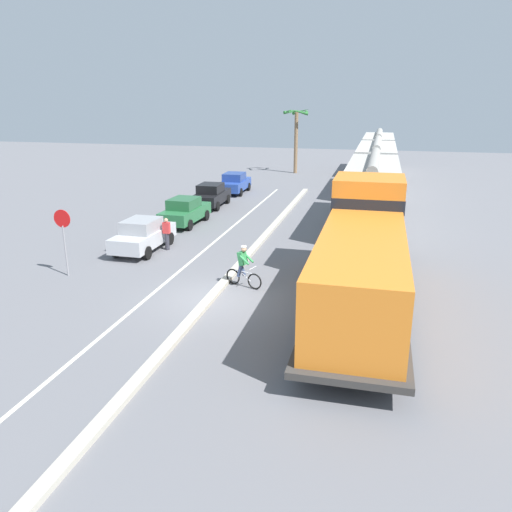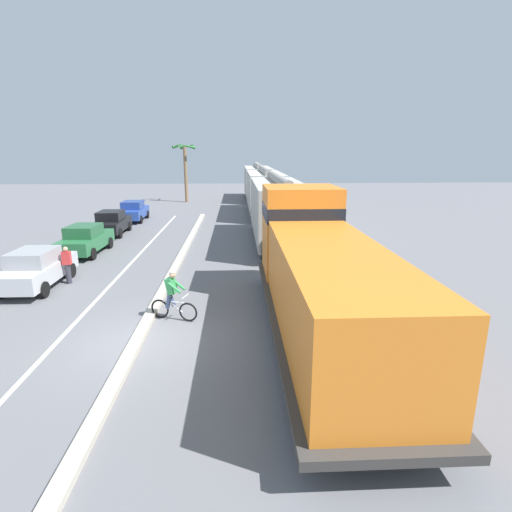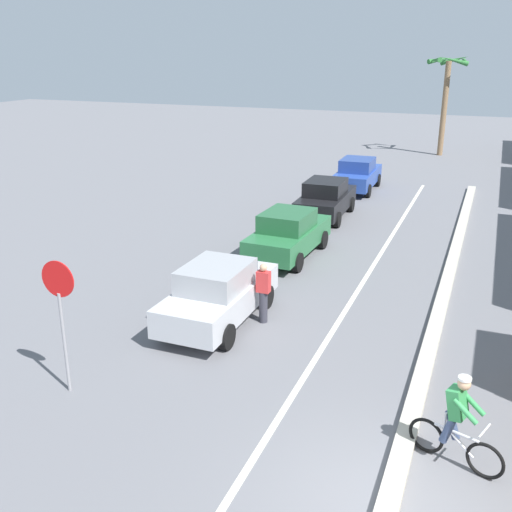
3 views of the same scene
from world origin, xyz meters
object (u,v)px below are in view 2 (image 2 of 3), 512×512
at_px(palm_tree_near, 185,159).
at_px(locomotive, 317,274).
at_px(parked_car_silver, 37,268).
at_px(parked_car_green, 86,239).
at_px(hopper_car_middle, 265,191).
at_px(parked_car_blue, 133,211).
at_px(hopper_car_lead, 278,210).
at_px(hopper_car_trailing, 258,181).
at_px(pedestrian_by_cars, 67,264).
at_px(parked_car_black, 112,223).
at_px(cyclist, 173,297).

bearing_deg(palm_tree_near, locomotive, -76.40).
height_order(parked_car_silver, parked_car_green, same).
relative_size(hopper_car_middle, parked_car_blue, 2.51).
bearing_deg(hopper_car_lead, palm_tree_near, 110.89).
xyz_separation_m(hopper_car_trailing, pedestrian_by_cars, (-9.72, -30.49, -1.23)).
relative_size(locomotive, hopper_car_trailing, 1.10).
xyz_separation_m(parked_car_black, parked_car_blue, (0.10, 5.48, 0.00)).
bearing_deg(parked_car_black, cyclist, -66.51).
bearing_deg(parked_car_black, parked_car_blue, 88.91).
bearing_deg(parked_car_silver, cyclist, -30.57).
relative_size(parked_car_silver, cyclist, 2.46).
bearing_deg(cyclist, parked_car_silver, 149.43).
relative_size(parked_car_silver, parked_car_black, 1.00).
bearing_deg(parked_car_blue, hopper_car_trailing, 53.26).
relative_size(hopper_car_trailing, pedestrian_by_cars, 6.54).
height_order(parked_car_black, palm_tree_near, palm_tree_near).
bearing_deg(pedestrian_by_cars, hopper_car_lead, 36.87).
height_order(hopper_car_lead, parked_car_silver, hopper_car_lead).
distance_m(hopper_car_lead, parked_car_green, 11.08).
height_order(hopper_car_lead, parked_car_blue, hopper_car_lead).
bearing_deg(parked_car_silver, parked_car_black, 90.88).
height_order(parked_car_silver, parked_car_blue, same).
relative_size(hopper_car_trailing, palm_tree_near, 1.66).
bearing_deg(pedestrian_by_cars, parked_car_black, 96.78).
bearing_deg(parked_car_blue, hopper_car_lead, -38.55).
height_order(locomotive, pedestrian_by_cars, locomotive).
height_order(hopper_car_trailing, parked_car_silver, hopper_car_trailing).
relative_size(hopper_car_trailing, parked_car_black, 2.50).
xyz_separation_m(hopper_car_middle, cyclist, (-4.65, -22.95, -1.26)).
bearing_deg(hopper_car_middle, hopper_car_trailing, 90.00).
height_order(parked_car_green, palm_tree_near, palm_tree_near).
xyz_separation_m(locomotive, cyclist, (-4.65, 0.81, -0.98)).
distance_m(locomotive, parked_car_green, 14.77).
relative_size(hopper_car_lead, parked_car_green, 2.49).
distance_m(hopper_car_trailing, parked_car_green, 27.57).
bearing_deg(locomotive, parked_car_blue, 117.56).
xyz_separation_m(hopper_car_lead, parked_car_black, (-10.96, 3.17, -1.26)).
distance_m(parked_car_silver, palm_tree_near, 29.16).
xyz_separation_m(parked_car_black, palm_tree_near, (2.93, 17.88, 3.83)).
distance_m(parked_car_silver, pedestrian_by_cars, 1.16).
bearing_deg(parked_car_green, parked_car_blue, 90.29).
height_order(hopper_car_middle, pedestrian_by_cars, hopper_car_middle).
bearing_deg(pedestrian_by_cars, cyclist, -38.68).
distance_m(hopper_car_lead, parked_car_blue, 13.94).
relative_size(parked_car_blue, cyclist, 2.46).
height_order(locomotive, palm_tree_near, palm_tree_near).
relative_size(locomotive, hopper_car_lead, 1.10).
distance_m(hopper_car_trailing, parked_car_blue, 18.20).
bearing_deg(locomotive, cyclist, 170.15).
xyz_separation_m(parked_car_blue, cyclist, (6.21, -20.00, 0.00)).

